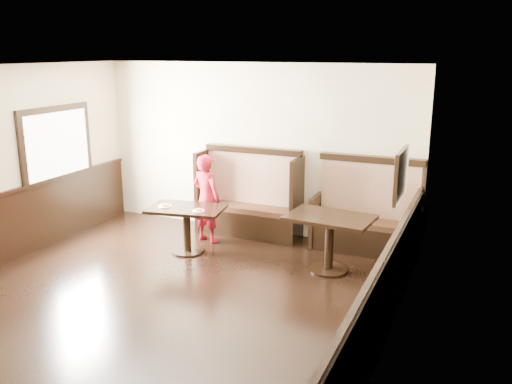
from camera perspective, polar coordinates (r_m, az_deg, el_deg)
The scene contains 9 objects.
ground at distance 6.52m, azimuth -12.83°, elevation -12.99°, with size 7.00×7.00×0.00m, color black.
room_shell at distance 6.62m, azimuth -13.82°, elevation -6.26°, with size 7.00×7.00×7.00m.
booth_main at distance 8.99m, azimuth -0.63°, elevation -1.17°, with size 1.75×0.72×1.45m.
booth_neighbor at distance 8.43m, azimuth 11.58°, elevation -2.90°, with size 1.65×0.72×1.45m.
table_main at distance 8.21m, azimuth -7.32°, elevation -2.72°, with size 1.22×0.88×0.71m.
table_neighbor at distance 7.51m, azimuth 7.76°, elevation -3.98°, with size 1.21×0.85×0.80m.
child at distance 8.61m, azimuth -5.22°, elevation -0.68°, with size 0.52×0.34×1.42m, color #A61122.
pizza_plate_left at distance 8.24m, azimuth -9.56°, elevation -1.43°, with size 0.20×0.20×0.04m.
pizza_plate_right at distance 7.95m, azimuth -6.07°, elevation -1.92°, with size 0.18×0.18×0.03m.
Camera 1 is at (3.53, -4.59, 3.00)m, focal length 38.00 mm.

